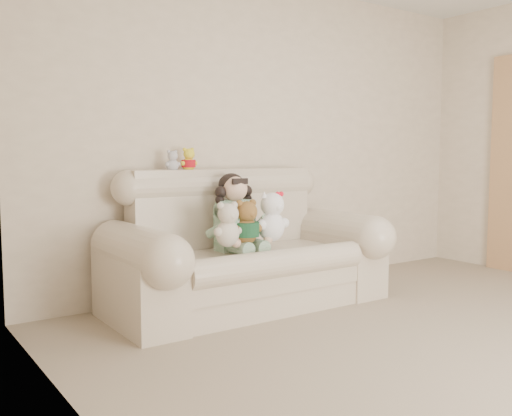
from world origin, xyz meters
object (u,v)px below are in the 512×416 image
object	(u,v)px
sofa	(248,238)
brown_teddy	(246,218)
seated_child	(235,211)
cream_teddy	(228,220)
white_cat	(271,212)

from	to	relation	value
sofa	brown_teddy	size ratio (longest dim) A/B	5.58
seated_child	brown_teddy	bearing A→B (deg)	-99.26
sofa	brown_teddy	world-z (taller)	sofa
seated_child	cream_teddy	bearing A→B (deg)	-130.10
sofa	seated_child	size ratio (longest dim) A/B	3.55
sofa	seated_child	distance (m)	0.23
white_cat	cream_teddy	world-z (taller)	white_cat
seated_child	brown_teddy	xyz separation A→B (m)	(-0.04, -0.22, -0.03)
brown_teddy	white_cat	xyz separation A→B (m)	(0.23, 0.01, 0.03)
sofa	white_cat	xyz separation A→B (m)	(0.12, -0.13, 0.20)
seated_child	cream_teddy	world-z (taller)	seated_child
brown_teddy	sofa	bearing A→B (deg)	35.57
brown_teddy	cream_teddy	bearing A→B (deg)	167.36
seated_child	white_cat	size ratio (longest dim) A/B	1.35
seated_child	cream_teddy	distance (m)	0.31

